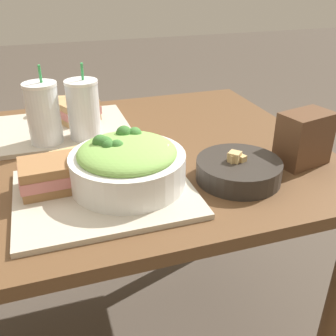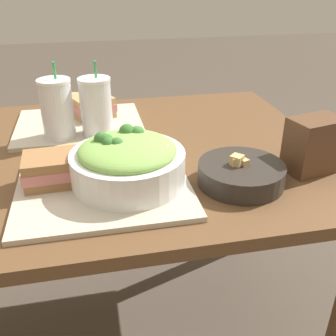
{
  "view_description": "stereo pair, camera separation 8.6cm",
  "coord_description": "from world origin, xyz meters",
  "px_view_note": "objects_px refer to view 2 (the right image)",
  "views": [
    {
      "loc": [
        -0.05,
        -0.94,
        1.17
      ],
      "look_at": [
        0.18,
        -0.22,
        0.77
      ],
      "focal_mm": 42.0,
      "sensor_mm": 36.0,
      "label": 1
    },
    {
      "loc": [
        0.03,
        -0.96,
        1.17
      ],
      "look_at": [
        0.18,
        -0.22,
        0.77
      ],
      "focal_mm": 42.0,
      "sensor_mm": 36.0,
      "label": 2
    }
  ],
  "objects_px": {
    "soup_bowl": "(241,173)",
    "chip_bag": "(314,145)",
    "salad_bowl": "(128,161)",
    "baguette_far": "(78,101)",
    "drink_cup_red": "(96,108)",
    "drink_cup_dark": "(57,111)",
    "baguette_near": "(93,152)",
    "napkin_folded": "(83,154)",
    "sandwich_near": "(52,169)",
    "sandwich_far": "(93,107)"
  },
  "relations": [
    {
      "from": "drink_cup_red",
      "to": "napkin_folded",
      "type": "relative_size",
      "value": 1.55
    },
    {
      "from": "chip_bag",
      "to": "napkin_folded",
      "type": "bearing_deg",
      "value": 146.64
    },
    {
      "from": "salad_bowl",
      "to": "drink_cup_dark",
      "type": "relative_size",
      "value": 1.2
    },
    {
      "from": "drink_cup_dark",
      "to": "napkin_folded",
      "type": "height_order",
      "value": "drink_cup_dark"
    },
    {
      "from": "sandwich_far",
      "to": "baguette_far",
      "type": "distance_m",
      "value": 0.09
    },
    {
      "from": "drink_cup_dark",
      "to": "sandwich_far",
      "type": "bearing_deg",
      "value": 56.37
    },
    {
      "from": "sandwich_far",
      "to": "baguette_near",
      "type": "bearing_deg",
      "value": -115.68
    },
    {
      "from": "sandwich_far",
      "to": "napkin_folded",
      "type": "relative_size",
      "value": 1.13
    },
    {
      "from": "sandwich_far",
      "to": "chip_bag",
      "type": "height_order",
      "value": "chip_bag"
    },
    {
      "from": "salad_bowl",
      "to": "drink_cup_red",
      "type": "relative_size",
      "value": 1.21
    },
    {
      "from": "soup_bowl",
      "to": "drink_cup_dark",
      "type": "relative_size",
      "value": 0.93
    },
    {
      "from": "drink_cup_dark",
      "to": "soup_bowl",
      "type": "bearing_deg",
      "value": -39.37
    },
    {
      "from": "baguette_near",
      "to": "baguette_far",
      "type": "distance_m",
      "value": 0.41
    },
    {
      "from": "sandwich_near",
      "to": "napkin_folded",
      "type": "relative_size",
      "value": 0.97
    },
    {
      "from": "soup_bowl",
      "to": "drink_cup_red",
      "type": "height_order",
      "value": "drink_cup_red"
    },
    {
      "from": "baguette_near",
      "to": "drink_cup_red",
      "type": "height_order",
      "value": "drink_cup_red"
    },
    {
      "from": "sandwich_near",
      "to": "salad_bowl",
      "type": "bearing_deg",
      "value": -14.17
    },
    {
      "from": "salad_bowl",
      "to": "drink_cup_dark",
      "type": "distance_m",
      "value": 0.33
    },
    {
      "from": "salad_bowl",
      "to": "baguette_near",
      "type": "distance_m",
      "value": 0.13
    },
    {
      "from": "baguette_far",
      "to": "drink_cup_dark",
      "type": "height_order",
      "value": "drink_cup_dark"
    },
    {
      "from": "drink_cup_dark",
      "to": "drink_cup_red",
      "type": "height_order",
      "value": "drink_cup_dark"
    },
    {
      "from": "soup_bowl",
      "to": "drink_cup_dark",
      "type": "distance_m",
      "value": 0.53
    },
    {
      "from": "drink_cup_red",
      "to": "chip_bag",
      "type": "distance_m",
      "value": 0.58
    },
    {
      "from": "baguette_far",
      "to": "chip_bag",
      "type": "relative_size",
      "value": 0.99
    },
    {
      "from": "baguette_near",
      "to": "drink_cup_red",
      "type": "distance_m",
      "value": 0.19
    },
    {
      "from": "baguette_far",
      "to": "drink_cup_red",
      "type": "xyz_separation_m",
      "value": [
        0.05,
        -0.22,
        0.05
      ]
    },
    {
      "from": "baguette_near",
      "to": "salad_bowl",
      "type": "bearing_deg",
      "value": -158.97
    },
    {
      "from": "sandwich_far",
      "to": "chip_bag",
      "type": "xyz_separation_m",
      "value": [
        0.5,
        -0.45,
        0.02
      ]
    },
    {
      "from": "sandwich_near",
      "to": "drink_cup_dark",
      "type": "relative_size",
      "value": 0.62
    },
    {
      "from": "sandwich_near",
      "to": "drink_cup_red",
      "type": "bearing_deg",
      "value": 64.25
    },
    {
      "from": "baguette_far",
      "to": "chip_bag",
      "type": "distance_m",
      "value": 0.75
    },
    {
      "from": "sandwich_far",
      "to": "chip_bag",
      "type": "bearing_deg",
      "value": -65.67
    },
    {
      "from": "sandwich_far",
      "to": "baguette_far",
      "type": "relative_size",
      "value": 1.09
    },
    {
      "from": "baguette_far",
      "to": "chip_bag",
      "type": "bearing_deg",
      "value": -118.95
    },
    {
      "from": "baguette_near",
      "to": "drink_cup_red",
      "type": "xyz_separation_m",
      "value": [
        0.02,
        0.19,
        0.05
      ]
    },
    {
      "from": "baguette_near",
      "to": "baguette_far",
      "type": "xyz_separation_m",
      "value": [
        -0.03,
        0.41,
        0.0
      ]
    },
    {
      "from": "drink_cup_dark",
      "to": "chip_bag",
      "type": "distance_m",
      "value": 0.67
    },
    {
      "from": "baguette_near",
      "to": "napkin_folded",
      "type": "height_order",
      "value": "baguette_near"
    },
    {
      "from": "baguette_near",
      "to": "drink_cup_dark",
      "type": "distance_m",
      "value": 0.21
    },
    {
      "from": "baguette_far",
      "to": "baguette_near",
      "type": "bearing_deg",
      "value": -160.32
    },
    {
      "from": "drink_cup_dark",
      "to": "drink_cup_red",
      "type": "distance_m",
      "value": 0.1
    },
    {
      "from": "salad_bowl",
      "to": "baguette_far",
      "type": "xyz_separation_m",
      "value": [
        -0.11,
        0.51,
        -0.02
      ]
    },
    {
      "from": "soup_bowl",
      "to": "chip_bag",
      "type": "relative_size",
      "value": 1.4
    },
    {
      "from": "soup_bowl",
      "to": "baguette_far",
      "type": "distance_m",
      "value": 0.66
    },
    {
      "from": "baguette_far",
      "to": "drink_cup_red",
      "type": "height_order",
      "value": "drink_cup_red"
    },
    {
      "from": "sandwich_near",
      "to": "drink_cup_red",
      "type": "relative_size",
      "value": 0.62
    },
    {
      "from": "sandwich_far",
      "to": "drink_cup_dark",
      "type": "height_order",
      "value": "drink_cup_dark"
    },
    {
      "from": "drink_cup_red",
      "to": "chip_bag",
      "type": "relative_size",
      "value": 1.49
    },
    {
      "from": "napkin_folded",
      "to": "baguette_near",
      "type": "bearing_deg",
      "value": -73.0
    },
    {
      "from": "baguette_near",
      "to": "drink_cup_dark",
      "type": "relative_size",
      "value": 0.84
    }
  ]
}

